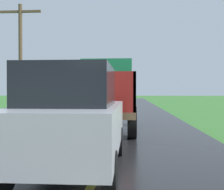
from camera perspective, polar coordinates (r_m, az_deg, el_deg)
name	(u,v)px	position (r m, az deg, el deg)	size (l,w,h in m)	color
banana_truck_near	(106,93)	(11.28, -1.30, 0.32)	(2.38, 5.82, 2.80)	#2D2D30
utility_pole_roadside	(20,56)	(16.37, -18.07, 7.50)	(2.29, 0.20, 6.32)	brown
following_car	(73,117)	(5.24, -7.90, -4.47)	(1.74, 4.10, 1.92)	#B7BABF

